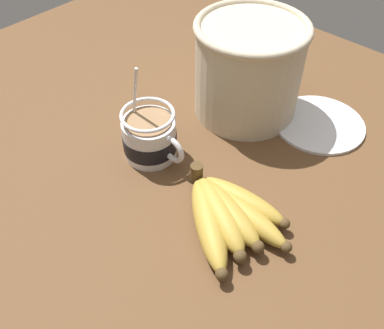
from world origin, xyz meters
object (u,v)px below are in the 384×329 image
at_px(banana_bunch, 226,213).
at_px(woven_basket, 248,68).
at_px(small_plate, 319,124).
at_px(coffee_mug, 150,137).

xyz_separation_m(banana_bunch, woven_basket, (-0.14, 0.23, 0.07)).
bearing_deg(banana_bunch, small_plate, 92.63).
xyz_separation_m(woven_basket, small_plate, (0.13, 0.06, -0.09)).
distance_m(banana_bunch, woven_basket, 0.28).
height_order(banana_bunch, small_plate, banana_bunch).
bearing_deg(coffee_mug, banana_bunch, -7.88).
height_order(coffee_mug, banana_bunch, coffee_mug).
xyz_separation_m(banana_bunch, small_plate, (-0.01, 0.29, -0.02)).
relative_size(banana_bunch, small_plate, 1.18).
distance_m(woven_basket, small_plate, 0.17).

